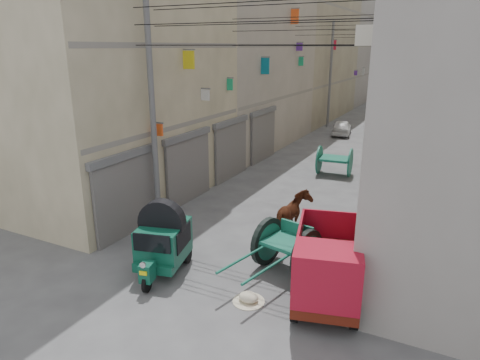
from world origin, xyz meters
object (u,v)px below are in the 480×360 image
Objects in this scene: distant_car_grey at (384,123)px; feed_sack at (249,297)px; tonga_cart at (286,247)px; distant_car_green at (390,108)px; mini_truck at (327,272)px; auto_rickshaw at (163,239)px; distant_car_white at (342,127)px; horse at (293,216)px; second_cart at (335,160)px.

feed_sack is at bearing -77.18° from distant_car_grey.
distant_car_green is at bearing 106.82° from tonga_cart.
distant_car_green is at bearing 81.49° from mini_truck.
distant_car_white is (-0.42, 21.94, -0.41)m from auto_rickshaw.
horse is at bearing 95.42° from distant_car_green.
distant_car_green reaches higher than feed_sack.
mini_truck is (1.50, -1.19, 0.18)m from tonga_cart.
tonga_cart is 10.16m from second_cart.
auto_rickshaw is 0.72× the size of distant_car_grey.
tonga_cart is at bearing -86.94° from second_cart.
second_cart reaches higher than distant_car_white.
feed_sack is (-1.76, -0.70, -0.80)m from mini_truck.
horse is (2.52, 3.74, -0.19)m from auto_rickshaw.
feed_sack is at bearing -21.43° from auto_rickshaw.
horse is (-0.35, 4.09, 0.63)m from feed_sack.
distant_car_white is at bearing -80.24° from horse.
distant_car_grey is at bearing 71.08° from auto_rickshaw.
auto_rickshaw reaches higher than horse.
auto_rickshaw reaches higher than distant_car_white.
distant_car_green is at bearing 106.69° from distant_car_grey.
distant_car_white is 4.21m from distant_car_grey.
auto_rickshaw reaches higher than distant_car_green.
distant_car_grey is at bearing 84.73° from second_cart.
feed_sack is at bearing -89.34° from second_cart.
second_cart reaches higher than distant_car_grey.
second_cart is 13.76m from distant_car_grey.
tonga_cart is 0.91× the size of mini_truck.
mini_truck is at bearing -10.07° from auto_rickshaw.
second_cart is at bearing 66.79° from auto_rickshaw.
auto_rickshaw is at bearing 81.48° from distant_car_white.
auto_rickshaw is 4.51m from horse.
tonga_cart is 1.93m from mini_truck.
horse is 18.44m from distant_car_white.
distant_car_green is at bearing 73.61° from auto_rickshaw.
distant_car_grey is (-2.62, 25.03, -0.38)m from mini_truck.
distant_car_grey is (-0.86, 25.73, 0.42)m from feed_sack.
mini_truck is 0.93× the size of distant_car_green.
tonga_cart is at bearing -76.40° from distant_car_grey.
second_cart is at bearing 89.64° from mini_truck.
distant_car_white is (-5.05, 21.59, -0.38)m from mini_truck.
auto_rickshaw reaches higher than feed_sack.
feed_sack is 0.13× the size of distant_car_green.
distant_car_green is (1.59, 11.71, 0.04)m from distant_car_white.
auto_rickshaw is at bearing 90.85° from distant_car_green.
horse reaches higher than distant_car_green.
mini_truck reaches higher than distant_car_green.
second_cart is 7.92m from horse.
distant_car_grey is at bearing 106.02° from tonga_cart.
feed_sack is at bearing 88.77° from distant_car_white.
distant_car_grey reaches higher than distant_car_white.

